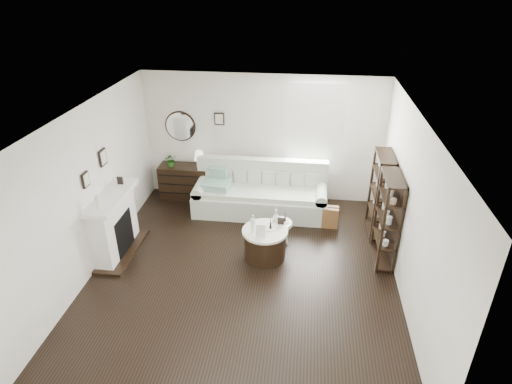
# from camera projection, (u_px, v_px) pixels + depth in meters

# --- Properties ---
(room) EXTENTS (5.50, 5.50, 5.50)m
(room) POSITION_uv_depth(u_px,v_px,m) (298.00, 129.00, 8.72)
(room) COLOR black
(room) RESTS_ON ground
(fireplace) EXTENTS (0.50, 1.40, 1.84)m
(fireplace) POSITION_uv_depth(u_px,v_px,m) (115.00, 226.00, 7.44)
(fireplace) COLOR white
(fireplace) RESTS_ON ground
(shelf_unit_far) EXTENTS (0.30, 0.80, 1.60)m
(shelf_unit_far) POSITION_uv_depth(u_px,v_px,m) (380.00, 195.00, 7.91)
(shelf_unit_far) COLOR black
(shelf_unit_far) RESTS_ON ground
(shelf_unit_near) EXTENTS (0.30, 0.80, 1.60)m
(shelf_unit_near) POSITION_uv_depth(u_px,v_px,m) (387.00, 220.00, 7.12)
(shelf_unit_near) COLOR black
(shelf_unit_near) RESTS_ON ground
(sofa) EXTENTS (2.71, 0.94, 1.05)m
(sofa) POSITION_uv_depth(u_px,v_px,m) (261.00, 195.00, 8.84)
(sofa) COLOR beige
(sofa) RESTS_ON ground
(quilt) EXTENTS (0.60, 0.52, 0.14)m
(quilt) POSITION_uv_depth(u_px,v_px,m) (217.00, 185.00, 8.69)
(quilt) COLOR #258A5B
(quilt) RESTS_ON sofa
(suitcase) EXTENTS (0.64, 0.24, 0.42)m
(suitcase) POSITION_uv_depth(u_px,v_px,m) (322.00, 216.00, 8.37)
(suitcase) COLOR brown
(suitcase) RESTS_ON ground
(dresser) EXTENTS (1.13, 0.48, 0.75)m
(dresser) POSITION_uv_depth(u_px,v_px,m) (186.00, 182.00, 9.35)
(dresser) COLOR black
(dresser) RESTS_ON ground
(table_lamp) EXTENTS (0.23, 0.23, 0.36)m
(table_lamp) POSITION_uv_depth(u_px,v_px,m) (199.00, 159.00, 9.05)
(table_lamp) COLOR beige
(table_lamp) RESTS_ON dresser
(potted_plant) EXTENTS (0.32, 0.30, 0.29)m
(potted_plant) POSITION_uv_depth(u_px,v_px,m) (171.00, 160.00, 9.10)
(potted_plant) COLOR #204E16
(potted_plant) RESTS_ON dresser
(drum_table) EXTENTS (0.79, 0.79, 0.55)m
(drum_table) POSITION_uv_depth(u_px,v_px,m) (265.00, 243.00, 7.44)
(drum_table) COLOR black
(drum_table) RESTS_ON ground
(pedestal_table) EXTENTS (0.43, 0.43, 0.52)m
(pedestal_table) POSITION_uv_depth(u_px,v_px,m) (280.00, 224.00, 7.62)
(pedestal_table) COLOR silver
(pedestal_table) RESTS_ON ground
(eiffel_drum) EXTENTS (0.13, 0.13, 0.19)m
(eiffel_drum) POSITION_uv_depth(u_px,v_px,m) (271.00, 224.00, 7.30)
(eiffel_drum) COLOR black
(eiffel_drum) RESTS_ON drum_table
(bottle_drum) EXTENTS (0.08, 0.08, 0.33)m
(bottle_drum) POSITION_uv_depth(u_px,v_px,m) (253.00, 224.00, 7.18)
(bottle_drum) COLOR silver
(bottle_drum) RESTS_ON drum_table
(card_frame_drum) EXTENTS (0.16, 0.06, 0.21)m
(card_frame_drum) POSITION_uv_depth(u_px,v_px,m) (261.00, 231.00, 7.09)
(card_frame_drum) COLOR silver
(card_frame_drum) RESTS_ON drum_table
(eiffel_ped) EXTENTS (0.10, 0.10, 0.16)m
(eiffel_ped) POSITION_uv_depth(u_px,v_px,m) (285.00, 218.00, 7.57)
(eiffel_ped) COLOR black
(eiffel_ped) RESTS_ON pedestal_table
(flask_ped) EXTENTS (0.13, 0.13, 0.24)m
(flask_ped) POSITION_uv_depth(u_px,v_px,m) (276.00, 215.00, 7.56)
(flask_ped) COLOR silver
(flask_ped) RESTS_ON pedestal_table
(card_frame_ped) EXTENTS (0.11, 0.05, 0.15)m
(card_frame_ped) POSITION_uv_depth(u_px,v_px,m) (281.00, 222.00, 7.46)
(card_frame_ped) COLOR black
(card_frame_ped) RESTS_ON pedestal_table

